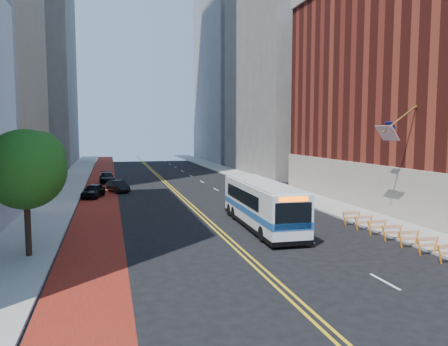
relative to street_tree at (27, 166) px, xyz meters
name	(u,v)px	position (x,y,z in m)	size (l,w,h in m)	color
ground	(269,276)	(11.24, -6.04, -4.91)	(160.00, 160.00, 0.00)	black
sidewalk_left	(62,194)	(-0.76, 23.96, -4.84)	(4.00, 140.00, 0.15)	gray
sidewalk_right	(275,187)	(23.24, 23.96, -4.84)	(4.00, 140.00, 0.15)	gray
bus_lane_paint	(100,194)	(3.14, 23.96, -4.91)	(3.60, 140.00, 0.01)	#60160D
center_line_inner	(173,191)	(11.06, 23.96, -4.91)	(0.14, 140.00, 0.01)	gold
center_line_outer	(176,191)	(11.42, 23.96, -4.91)	(0.14, 140.00, 0.01)	gold
lane_dashes	(202,182)	(16.04, 31.96, -4.90)	(0.14, 98.20, 0.01)	silver
midrise_right_near	(299,49)	(34.24, 41.96, 15.09)	(18.00, 26.00, 40.00)	slate
midrise_right_far	(248,39)	(35.24, 71.96, 22.59)	(20.00, 28.00, 55.00)	gray
midrise_left_far	(17,0)	(-12.76, 71.96, 27.59)	(20.00, 26.00, 65.00)	slate
construction_barriers	(400,233)	(20.84, -2.62, -4.24)	(1.42, 10.91, 1.00)	orange
street_tree	(27,166)	(0.00, 0.00, 0.00)	(4.20, 4.20, 6.70)	black
transit_bus	(261,204)	(14.40, 3.88, -3.24)	(2.93, 11.74, 3.21)	silver
car_a	(93,191)	(2.52, 21.24, -4.21)	(1.65, 4.10, 1.40)	black
car_b	(118,186)	(5.02, 24.73, -4.27)	(1.35, 3.87, 1.28)	black
car_c	(107,178)	(3.82, 34.00, -4.23)	(1.92, 4.72, 1.37)	black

